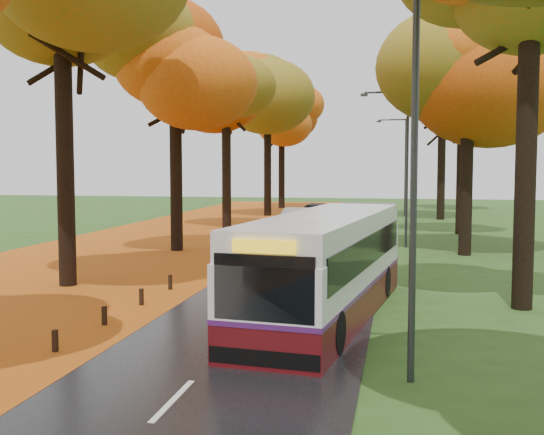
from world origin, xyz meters
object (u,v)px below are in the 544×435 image
(car_white, at_px, (295,223))
(car_silver, at_px, (297,221))
(streetlamp_mid, at_px, (402,155))
(bus, at_px, (326,263))
(streetlamp_near, at_px, (401,141))
(car_dark, at_px, (313,213))
(streetlamp_far, at_px, (402,159))

(car_white, height_order, car_silver, car_silver)
(streetlamp_mid, relative_size, car_silver, 1.71)
(bus, bearing_deg, streetlamp_mid, 90.59)
(bus, distance_m, car_silver, 22.64)
(car_white, relative_size, car_silver, 0.90)
(streetlamp_mid, bearing_deg, bus, -96.81)
(streetlamp_mid, bearing_deg, streetlamp_near, -90.00)
(car_silver, bearing_deg, car_white, -87.26)
(car_white, relative_size, car_dark, 0.93)
(streetlamp_mid, distance_m, bus, 17.15)
(bus, bearing_deg, streetlamp_far, 94.45)
(streetlamp_near, relative_size, streetlamp_mid, 1.00)
(car_silver, bearing_deg, car_dark, 99.19)
(bus, bearing_deg, car_silver, 108.19)
(bus, height_order, car_silver, bus)
(car_silver, bearing_deg, streetlamp_far, 78.07)
(bus, distance_m, car_white, 22.09)
(car_white, bearing_deg, streetlamp_mid, -37.58)
(streetlamp_far, xyz_separation_m, car_silver, (-6.24, -16.50, -3.90))
(streetlamp_far, distance_m, car_dark, 11.21)
(streetlamp_mid, bearing_deg, car_silver, 138.60)
(streetlamp_mid, relative_size, bus, 0.73)
(streetlamp_near, relative_size, car_silver, 1.71)
(car_white, bearing_deg, bus, -78.32)
(car_silver, bearing_deg, streetlamp_mid, -32.63)
(car_white, distance_m, car_dark, 8.71)
(car_dark, bearing_deg, streetlamp_near, -73.46)
(streetlamp_far, xyz_separation_m, car_white, (-6.30, -17.07, -3.96))
(streetlamp_near, height_order, car_silver, streetlamp_near)
(streetlamp_far, height_order, car_silver, streetlamp_far)
(streetlamp_near, xyz_separation_m, bus, (-2.00, 5.27, -3.19))
(car_silver, distance_m, car_dark, 8.14)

